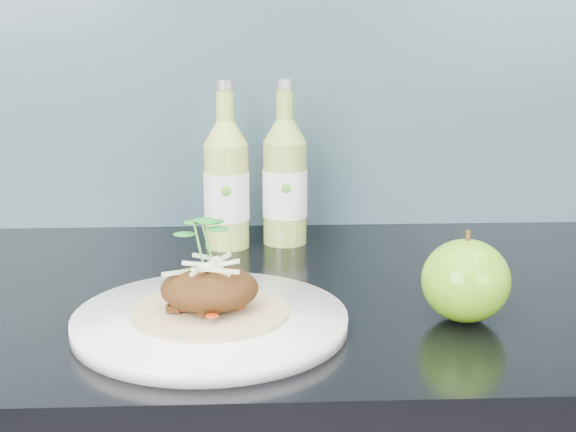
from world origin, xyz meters
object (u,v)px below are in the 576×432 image
(green_apple, at_px, (466,281))
(dinner_plate, at_px, (211,321))
(cider_bottle_right, at_px, (285,182))
(cider_bottle_left, at_px, (226,185))

(green_apple, bearing_deg, dinner_plate, -177.44)
(dinner_plate, xyz_separation_m, green_apple, (0.26, 0.01, 0.03))
(green_apple, relative_size, cider_bottle_right, 0.42)
(dinner_plate, relative_size, green_apple, 3.58)
(green_apple, bearing_deg, cider_bottle_left, 130.70)
(green_apple, distance_m, cider_bottle_right, 0.35)
(dinner_plate, xyz_separation_m, cider_bottle_right, (0.09, 0.32, 0.08))
(dinner_plate, height_order, cider_bottle_right, cider_bottle_right)
(dinner_plate, height_order, green_apple, green_apple)
(green_apple, bearing_deg, cider_bottle_right, 119.09)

